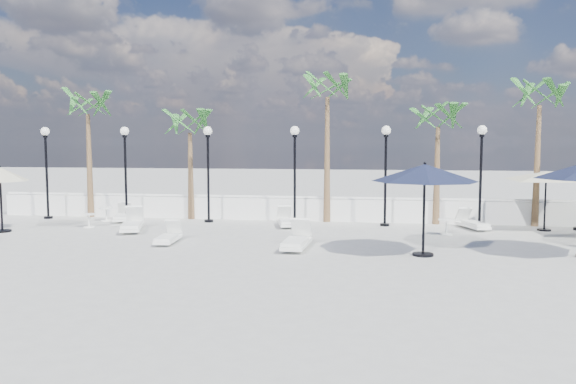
# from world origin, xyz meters

# --- Properties ---
(ground) EXTENTS (100.00, 100.00, 0.00)m
(ground) POSITION_xyz_m (0.00, 0.00, 0.00)
(ground) COLOR #9B9A96
(ground) RESTS_ON ground
(balustrade) EXTENTS (26.00, 0.30, 1.01)m
(balustrade) POSITION_xyz_m (0.00, 7.50, 0.47)
(balustrade) COLOR white
(balustrade) RESTS_ON ground
(lamppost_0) EXTENTS (0.36, 0.36, 3.84)m
(lamppost_0) POSITION_xyz_m (-10.50, 6.50, 2.49)
(lamppost_0) COLOR black
(lamppost_0) RESTS_ON ground
(lamppost_1) EXTENTS (0.36, 0.36, 3.84)m
(lamppost_1) POSITION_xyz_m (-7.00, 6.50, 2.49)
(lamppost_1) COLOR black
(lamppost_1) RESTS_ON ground
(lamppost_2) EXTENTS (0.36, 0.36, 3.84)m
(lamppost_2) POSITION_xyz_m (-3.50, 6.50, 2.49)
(lamppost_2) COLOR black
(lamppost_2) RESTS_ON ground
(lamppost_3) EXTENTS (0.36, 0.36, 3.84)m
(lamppost_3) POSITION_xyz_m (0.00, 6.50, 2.49)
(lamppost_3) COLOR black
(lamppost_3) RESTS_ON ground
(lamppost_4) EXTENTS (0.36, 0.36, 3.84)m
(lamppost_4) POSITION_xyz_m (3.50, 6.50, 2.49)
(lamppost_4) COLOR black
(lamppost_4) RESTS_ON ground
(lamppost_5) EXTENTS (0.36, 0.36, 3.84)m
(lamppost_5) POSITION_xyz_m (7.00, 6.50, 2.49)
(lamppost_5) COLOR black
(lamppost_5) RESTS_ON ground
(palm_0) EXTENTS (2.60, 2.60, 5.50)m
(palm_0) POSITION_xyz_m (-9.00, 7.30, 4.53)
(palm_0) COLOR brown
(palm_0) RESTS_ON ground
(palm_1) EXTENTS (2.60, 2.60, 4.70)m
(palm_1) POSITION_xyz_m (-4.50, 7.30, 3.75)
(palm_1) COLOR brown
(palm_1) RESTS_ON ground
(palm_2) EXTENTS (2.60, 2.60, 6.10)m
(palm_2) POSITION_xyz_m (1.20, 7.30, 5.12)
(palm_2) COLOR brown
(palm_2) RESTS_ON ground
(palm_3) EXTENTS (2.60, 2.60, 4.90)m
(palm_3) POSITION_xyz_m (5.50, 7.30, 3.95)
(palm_3) COLOR brown
(palm_3) RESTS_ON ground
(palm_4) EXTENTS (2.60, 2.60, 5.70)m
(palm_4) POSITION_xyz_m (9.20, 7.30, 4.73)
(palm_4) COLOR brown
(palm_4) RESTS_ON ground
(lounger_0) EXTENTS (1.03, 1.80, 0.64)m
(lounger_0) POSITION_xyz_m (-7.05, 6.22, 0.22)
(lounger_0) COLOR white
(lounger_0) RESTS_ON ground
(lounger_1) EXTENTS (0.65, 1.66, 0.61)m
(lounger_1) POSITION_xyz_m (-3.41, 1.73, 0.20)
(lounger_1) COLOR white
(lounger_1) RESTS_ON ground
(lounger_2) EXTENTS (1.23, 2.12, 0.76)m
(lounger_2) POSITION_xyz_m (-5.57, 3.83, 0.25)
(lounger_2) COLOR white
(lounger_2) RESTS_ON ground
(lounger_3) EXTENTS (0.75, 2.03, 0.75)m
(lounger_3) POSITION_xyz_m (0.77, 1.39, 0.25)
(lounger_3) COLOR white
(lounger_3) RESTS_ON ground
(lounger_4) EXTENTS (1.01, 1.84, 0.66)m
(lounger_4) POSITION_xyz_m (-0.24, 5.81, 0.22)
(lounger_4) COLOR white
(lounger_4) RESTS_ON ground
(lounger_5) EXTENTS (1.10, 1.83, 0.65)m
(lounger_5) POSITION_xyz_m (6.70, 6.22, 0.22)
(lounger_5) COLOR white
(lounger_5) RESTS_ON ground
(side_table_0) EXTENTS (0.56, 0.56, 0.54)m
(side_table_0) POSITION_xyz_m (-7.76, 6.20, 0.33)
(side_table_0) COLOR white
(side_table_0) RESTS_ON ground
(side_table_1) EXTENTS (0.53, 0.53, 0.51)m
(side_table_1) POSITION_xyz_m (-7.58, 4.47, 0.31)
(side_table_1) COLOR white
(side_table_1) RESTS_ON ground
(side_table_2) EXTENTS (0.56, 0.56, 0.54)m
(side_table_2) POSITION_xyz_m (5.57, 4.72, 0.33)
(side_table_2) COLOR white
(side_table_2) RESTS_ON ground
(parasol_navy_mid) EXTENTS (2.98, 2.98, 2.67)m
(parasol_navy_mid) POSITION_xyz_m (4.46, 0.93, 2.34)
(parasol_navy_mid) COLOR black
(parasol_navy_mid) RESTS_ON ground
(parasol_cream_sq_a) EXTENTS (4.73, 4.73, 2.32)m
(parasol_cream_sq_a) POSITION_xyz_m (9.22, 6.20, 2.15)
(parasol_cream_sq_a) COLOR black
(parasol_cream_sq_a) RESTS_ON ground
(parasol_cream_small) EXTENTS (1.95, 1.95, 2.39)m
(parasol_cream_small) POSITION_xyz_m (-10.12, 2.99, 2.04)
(parasol_cream_small) COLOR black
(parasol_cream_small) RESTS_ON ground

